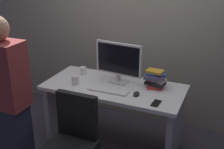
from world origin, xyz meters
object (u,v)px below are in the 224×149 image
at_px(monitor, 118,61).
at_px(mouse, 136,94).
at_px(cup_by_monitor, 83,71).
at_px(keyboard, 108,90).
at_px(person_at_desk, 7,106).
at_px(cell_phone, 156,103).
at_px(book_stack, 155,79).
at_px(cup_near_keyboard, 75,80).
at_px(desk, 114,105).

distance_m(monitor, mouse, 0.44).
xyz_separation_m(monitor, cup_by_monitor, (-0.47, 0.04, -0.21)).
bearing_deg(keyboard, person_at_desk, -128.45).
xyz_separation_m(mouse, cell_phone, (0.23, -0.09, -0.01)).
height_order(person_at_desk, monitor, person_at_desk).
bearing_deg(mouse, person_at_desk, -138.87).
relative_size(monitor, cup_by_monitor, 5.68).
bearing_deg(monitor, mouse, -37.95).
relative_size(person_at_desk, mouse, 16.39).
bearing_deg(book_stack, keyboard, -146.01).
xyz_separation_m(person_at_desk, cup_near_keyboard, (0.22, 0.80, -0.03)).
bearing_deg(cup_by_monitor, book_stack, -0.66).
bearing_deg(mouse, monitor, 142.05).
xyz_separation_m(person_at_desk, keyboard, (0.62, 0.79, -0.07)).
height_order(person_at_desk, cup_near_keyboard, person_at_desk).
height_order(desk, person_at_desk, person_at_desk).
relative_size(desk, cup_near_keyboard, 14.89).
bearing_deg(cup_near_keyboard, book_stack, 18.32).
height_order(book_stack, cell_phone, book_stack).
bearing_deg(cell_phone, mouse, 162.18).
height_order(desk, cup_by_monitor, cup_by_monitor).
distance_m(cup_by_monitor, book_stack, 0.88).
bearing_deg(person_at_desk, book_stack, 45.71).
xyz_separation_m(cup_by_monitor, book_stack, (0.88, -0.01, 0.05)).
bearing_deg(cup_near_keyboard, desk, 18.57).
xyz_separation_m(desk, mouse, (0.30, -0.13, 0.25)).
relative_size(keyboard, book_stack, 1.83).
xyz_separation_m(keyboard, cup_near_keyboard, (-0.40, 0.01, 0.04)).
relative_size(person_at_desk, cell_phone, 11.38).
xyz_separation_m(book_stack, cell_phone, (0.11, -0.35, -0.10)).
height_order(mouse, cup_near_keyboard, cup_near_keyboard).
distance_m(monitor, cell_phone, 0.66).
bearing_deg(desk, monitor, 85.14).
bearing_deg(monitor, desk, -94.86).
relative_size(mouse, book_stack, 0.43).
bearing_deg(book_stack, mouse, -114.36).
bearing_deg(monitor, cup_near_keyboard, -149.93).
height_order(person_at_desk, cup_by_monitor, person_at_desk).
distance_m(desk, cup_by_monitor, 0.56).
relative_size(cup_near_keyboard, cell_phone, 0.71).
relative_size(desk, cell_phone, 10.54).
xyz_separation_m(person_at_desk, mouse, (0.93, 0.81, -0.06)).
relative_size(keyboard, cup_by_monitor, 4.52).
bearing_deg(book_stack, cup_near_keyboard, -161.68).
distance_m(cup_near_keyboard, book_stack, 0.87).
height_order(desk, cup_near_keyboard, cup_near_keyboard).
xyz_separation_m(person_at_desk, book_stack, (1.04, 1.07, 0.02)).
xyz_separation_m(monitor, mouse, (0.29, -0.23, -0.24)).
bearing_deg(cup_by_monitor, monitor, -5.43).
relative_size(monitor, mouse, 5.40).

